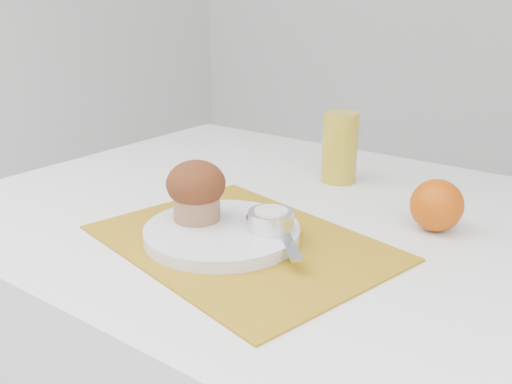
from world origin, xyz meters
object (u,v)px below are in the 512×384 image
Objects in this scene: orange at (437,205)px; juice_glass at (340,147)px; plate at (222,233)px; muffin at (196,190)px.

juice_glass is at bearing 152.54° from orange.
plate is 1.70× the size of juice_glass.
plate is 0.34m from juice_glass.
muffin is (-0.27, -0.22, 0.03)m from orange.
juice_glass is 0.34m from muffin.
muffin is at bearing -141.76° from orange.
muffin is (-0.05, 0.00, 0.05)m from plate.
plate is at bearing -136.17° from orange.
plate is 0.31m from orange.
juice_glass is 1.48× the size of muffin.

